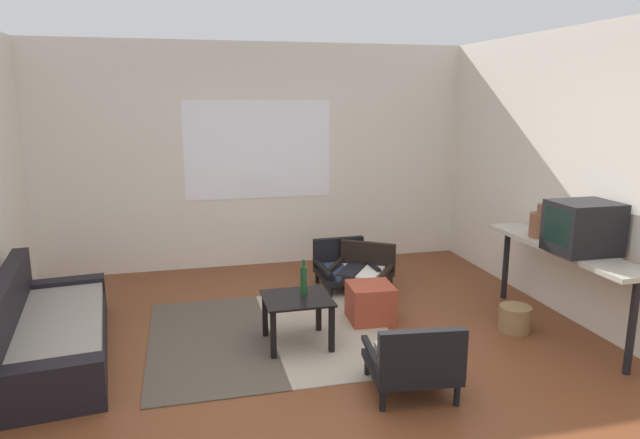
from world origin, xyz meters
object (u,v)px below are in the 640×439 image
(armchair_corner, at_px, (363,269))
(glass_bottle, at_px, (304,280))
(armchair_by_window, at_px, (344,267))
(console_shelf, at_px, (562,255))
(couch, at_px, (46,333))
(wicker_basket, at_px, (515,318))
(clay_vase, at_px, (542,224))
(coffee_table, at_px, (297,307))
(ottoman_orange, at_px, (371,303))
(armchair_striped_foreground, at_px, (414,361))
(crt_television, at_px, (583,227))

(armchair_corner, distance_m, glass_bottle, 1.46)
(armchair_by_window, xyz_separation_m, console_shelf, (1.53, -1.62, 0.48))
(couch, distance_m, wicker_basket, 4.00)
(armchair_by_window, height_order, clay_vase, clay_vase)
(coffee_table, relative_size, ottoman_orange, 1.38)
(coffee_table, height_order, armchair_striped_foreground, armchair_striped_foreground)
(glass_bottle, bearing_deg, couch, 175.51)
(couch, xyz_separation_m, ottoman_orange, (2.78, 0.11, -0.03))
(armchair_striped_foreground, relative_size, clay_vase, 2.13)
(armchair_corner, xyz_separation_m, console_shelf, (1.36, -1.44, 0.47))
(console_shelf, bearing_deg, glass_bottle, 171.74)
(armchair_by_window, bearing_deg, couch, -158.24)
(armchair_corner, bearing_deg, armchair_striped_foreground, -99.08)
(wicker_basket, bearing_deg, armchair_corner, 125.83)
(armchair_by_window, distance_m, ottoman_orange, 1.02)
(armchair_by_window, relative_size, glass_bottle, 2.06)
(ottoman_orange, bearing_deg, armchair_striped_foreground, -96.17)
(console_shelf, height_order, wicker_basket, console_shelf)
(clay_vase, bearing_deg, wicker_basket, -147.36)
(coffee_table, distance_m, console_shelf, 2.38)
(coffee_table, distance_m, armchair_by_window, 1.58)
(armchair_by_window, height_order, console_shelf, console_shelf)
(armchair_by_window, distance_m, console_shelf, 2.28)
(armchair_by_window, relative_size, crt_television, 1.21)
(console_shelf, distance_m, clay_vase, 0.38)
(armchair_by_window, height_order, glass_bottle, glass_bottle)
(console_shelf, relative_size, wicker_basket, 6.44)
(crt_television, bearing_deg, armchair_by_window, 129.62)
(armchair_striped_foreground, distance_m, ottoman_orange, 1.36)
(armchair_by_window, xyz_separation_m, glass_bottle, (-0.73, -1.29, 0.33))
(clay_vase, bearing_deg, console_shelf, -90.00)
(armchair_by_window, bearing_deg, clay_vase, -40.41)
(coffee_table, bearing_deg, ottoman_orange, 23.69)
(couch, height_order, armchair_by_window, couch)
(armchair_by_window, distance_m, wicker_basket, 1.93)
(glass_bottle, bearing_deg, armchair_by_window, 60.43)
(armchair_striped_foreground, height_order, wicker_basket, armchair_striped_foreground)
(crt_television, height_order, glass_bottle, crt_television)
(console_shelf, bearing_deg, armchair_by_window, 133.44)
(armchair_striped_foreground, distance_m, glass_bottle, 1.25)
(couch, height_order, glass_bottle, glass_bottle)
(crt_television, distance_m, wicker_basket, 1.01)
(couch, bearing_deg, armchair_corner, 17.58)
(armchair_striped_foreground, xyz_separation_m, console_shelf, (1.71, 0.76, 0.45))
(ottoman_orange, bearing_deg, clay_vase, -10.35)
(ottoman_orange, distance_m, crt_television, 1.95)
(armchair_by_window, relative_size, console_shelf, 0.34)
(clay_vase, distance_m, glass_bottle, 2.29)
(console_shelf, xyz_separation_m, glass_bottle, (-2.26, 0.33, -0.15))
(couch, xyz_separation_m, glass_bottle, (2.09, -0.16, 0.34))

